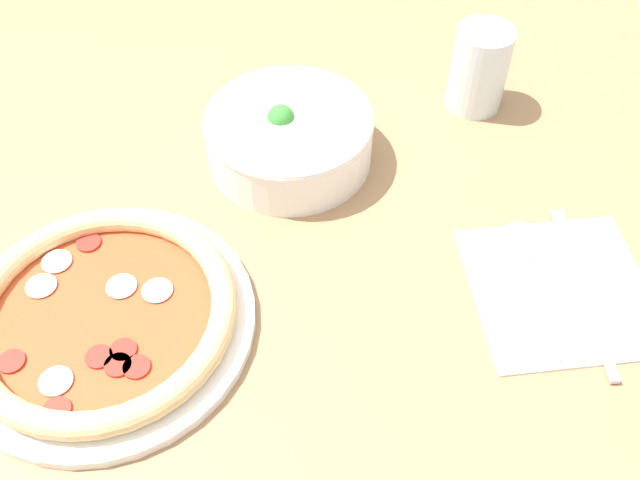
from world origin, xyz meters
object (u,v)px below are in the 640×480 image
object	(u,v)px
glass	(479,69)
fork	(535,289)
pizza	(102,316)
bowl	(289,135)
knife	(586,296)

from	to	relation	value
glass	fork	bearing A→B (deg)	-84.85
pizza	bowl	bearing A→B (deg)	54.87
knife	fork	bearing A→B (deg)	78.13
bowl	knife	world-z (taller)	bowl
pizza	knife	xyz separation A→B (m)	(0.49, 0.04, -0.01)
glass	pizza	bearing A→B (deg)	-139.00
fork	knife	size ratio (longest dim) A/B	0.81
fork	glass	distance (m)	0.31
fork	knife	xyz separation A→B (m)	(0.05, -0.01, -0.00)
pizza	bowl	size ratio (longest dim) A/B	1.50
pizza	glass	distance (m)	0.54
bowl	knife	bearing A→B (deg)	-33.12
pizza	fork	distance (m)	0.44
pizza	bowl	distance (m)	0.30
bowl	glass	distance (m)	0.26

